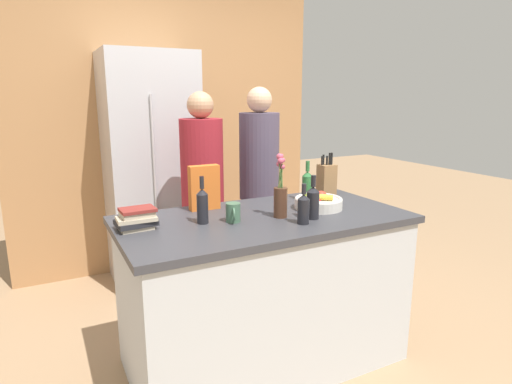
% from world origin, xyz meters
% --- Properties ---
extents(ground_plane, '(14.00, 14.00, 0.00)m').
position_xyz_m(ground_plane, '(0.00, 0.00, 0.00)').
color(ground_plane, '#A37F5B').
extents(kitchen_island, '(1.64, 0.84, 0.91)m').
position_xyz_m(kitchen_island, '(0.00, 0.00, 0.46)').
color(kitchen_island, silver).
rests_on(kitchen_island, ground_plane).
extents(back_wall_wood, '(2.84, 0.12, 2.60)m').
position_xyz_m(back_wall_wood, '(0.00, 1.87, 1.30)').
color(back_wall_wood, '#AD7A4C').
rests_on(back_wall_wood, ground_plane).
extents(refrigerator, '(0.73, 0.62, 1.93)m').
position_xyz_m(refrigerator, '(-0.27, 1.51, 0.97)').
color(refrigerator, '#B7B7BC').
rests_on(refrigerator, ground_plane).
extents(fruit_bowl, '(0.29, 0.29, 0.11)m').
position_xyz_m(fruit_bowl, '(0.37, 0.00, 0.96)').
color(fruit_bowl, silver).
rests_on(fruit_bowl, kitchen_island).
extents(knife_block, '(0.11, 0.09, 0.29)m').
position_xyz_m(knife_block, '(0.64, 0.29, 1.02)').
color(knife_block, olive).
rests_on(knife_block, kitchen_island).
extents(flower_vase, '(0.08, 0.08, 0.36)m').
position_xyz_m(flower_vase, '(0.07, -0.06, 1.04)').
color(flower_vase, '#4C2D1E').
rests_on(flower_vase, kitchen_island).
extents(cereal_box, '(0.18, 0.06, 0.27)m').
position_xyz_m(cereal_box, '(-0.25, 0.30, 1.05)').
color(cereal_box, orange).
rests_on(cereal_box, kitchen_island).
extents(coffee_mug, '(0.08, 0.12, 0.10)m').
position_xyz_m(coffee_mug, '(-0.20, -0.02, 0.97)').
color(coffee_mug, '#42664C').
rests_on(coffee_mug, kitchen_island).
extents(book_stack, '(0.21, 0.16, 0.11)m').
position_xyz_m(book_stack, '(-0.70, 0.08, 0.97)').
color(book_stack, '#B7A88E').
rests_on(book_stack, kitchen_island).
extents(bottle_oil, '(0.07, 0.07, 0.25)m').
position_xyz_m(bottle_oil, '(0.22, -0.17, 1.01)').
color(bottle_oil, black).
rests_on(bottle_oil, kitchen_island).
extents(bottle_vinegar, '(0.07, 0.07, 0.26)m').
position_xyz_m(bottle_vinegar, '(0.43, 0.21, 1.02)').
color(bottle_vinegar, '#286633').
rests_on(bottle_vinegar, kitchen_island).
extents(bottle_wine, '(0.06, 0.06, 0.26)m').
position_xyz_m(bottle_wine, '(-0.36, 0.03, 1.02)').
color(bottle_wine, black).
rests_on(bottle_wine, kitchen_island).
extents(bottle_water, '(0.06, 0.06, 0.22)m').
position_xyz_m(bottle_water, '(0.12, -0.22, 1.00)').
color(bottle_water, black).
rests_on(bottle_water, kitchen_island).
extents(person_at_sink, '(0.31, 0.31, 1.62)m').
position_xyz_m(person_at_sink, '(-0.07, 0.82, 0.91)').
color(person_at_sink, '#383842').
rests_on(person_at_sink, ground_plane).
extents(person_in_blue, '(0.31, 0.31, 1.65)m').
position_xyz_m(person_in_blue, '(0.41, 0.85, 0.94)').
color(person_in_blue, '#383842').
rests_on(person_in_blue, ground_plane).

